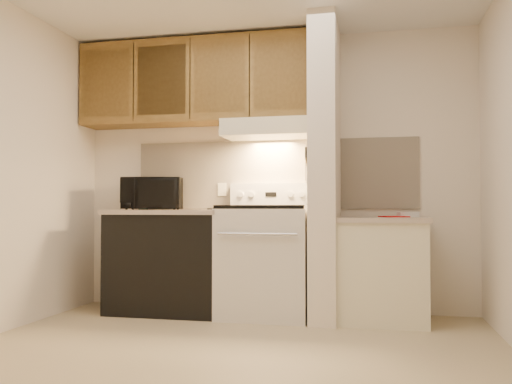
% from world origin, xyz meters
% --- Properties ---
extents(floor, '(3.60, 3.60, 0.00)m').
position_xyz_m(floor, '(0.00, 0.00, 0.00)').
color(floor, '#C3B089').
rests_on(floor, ground).
extents(wall_back, '(3.60, 2.50, 0.02)m').
position_xyz_m(wall_back, '(0.00, 1.50, 1.25)').
color(wall_back, white).
rests_on(wall_back, floor).
extents(backsplash, '(2.60, 0.02, 0.63)m').
position_xyz_m(backsplash, '(0.00, 1.49, 1.24)').
color(backsplash, white).
rests_on(backsplash, wall_back).
extents(range_body, '(0.76, 0.65, 0.92)m').
position_xyz_m(range_body, '(0.00, 1.16, 0.46)').
color(range_body, silver).
rests_on(range_body, floor).
extents(oven_window, '(0.50, 0.01, 0.30)m').
position_xyz_m(oven_window, '(0.00, 0.84, 0.50)').
color(oven_window, black).
rests_on(oven_window, range_body).
extents(oven_handle, '(0.65, 0.02, 0.02)m').
position_xyz_m(oven_handle, '(0.00, 0.80, 0.72)').
color(oven_handle, silver).
rests_on(oven_handle, range_body).
extents(cooktop, '(0.74, 0.64, 0.03)m').
position_xyz_m(cooktop, '(0.00, 1.16, 0.94)').
color(cooktop, black).
rests_on(cooktop, range_body).
extents(range_backguard, '(0.76, 0.08, 0.20)m').
position_xyz_m(range_backguard, '(0.00, 1.44, 1.05)').
color(range_backguard, silver).
rests_on(range_backguard, range_body).
extents(range_display, '(0.10, 0.01, 0.04)m').
position_xyz_m(range_display, '(0.00, 1.40, 1.05)').
color(range_display, black).
rests_on(range_display, range_backguard).
extents(range_knob_left_outer, '(0.05, 0.02, 0.05)m').
position_xyz_m(range_knob_left_outer, '(-0.28, 1.40, 1.05)').
color(range_knob_left_outer, silver).
rests_on(range_knob_left_outer, range_backguard).
extents(range_knob_left_inner, '(0.05, 0.02, 0.05)m').
position_xyz_m(range_knob_left_inner, '(-0.18, 1.40, 1.05)').
color(range_knob_left_inner, silver).
rests_on(range_knob_left_inner, range_backguard).
extents(range_knob_right_inner, '(0.05, 0.02, 0.05)m').
position_xyz_m(range_knob_right_inner, '(0.18, 1.40, 1.05)').
color(range_knob_right_inner, silver).
rests_on(range_knob_right_inner, range_backguard).
extents(range_knob_right_outer, '(0.05, 0.02, 0.05)m').
position_xyz_m(range_knob_right_outer, '(0.28, 1.40, 1.05)').
color(range_knob_right_outer, silver).
rests_on(range_knob_right_outer, range_backguard).
extents(dishwasher_front, '(1.00, 0.63, 0.87)m').
position_xyz_m(dishwasher_front, '(-0.88, 1.17, 0.43)').
color(dishwasher_front, black).
rests_on(dishwasher_front, floor).
extents(left_countertop, '(1.04, 0.67, 0.04)m').
position_xyz_m(left_countertop, '(-0.88, 1.17, 0.89)').
color(left_countertop, '#B7A696').
rests_on(left_countertop, dishwasher_front).
extents(spoon_rest, '(0.23, 0.15, 0.02)m').
position_xyz_m(spoon_rest, '(-0.48, 1.36, 0.92)').
color(spoon_rest, black).
rests_on(spoon_rest, left_countertop).
extents(teal_jar, '(0.12, 0.12, 0.10)m').
position_xyz_m(teal_jar, '(-1.23, 1.39, 0.96)').
color(teal_jar, '#27655E').
rests_on(teal_jar, left_countertop).
extents(outlet, '(0.08, 0.01, 0.12)m').
position_xyz_m(outlet, '(-0.48, 1.48, 1.10)').
color(outlet, '#ECE6C5').
rests_on(outlet, backsplash).
extents(microwave, '(0.61, 0.48, 0.30)m').
position_xyz_m(microwave, '(-1.10, 1.31, 1.06)').
color(microwave, black).
rests_on(microwave, left_countertop).
extents(partition_pillar, '(0.22, 0.70, 2.50)m').
position_xyz_m(partition_pillar, '(0.51, 1.15, 1.25)').
color(partition_pillar, white).
rests_on(partition_pillar, floor).
extents(pillar_trim, '(0.01, 0.70, 0.04)m').
position_xyz_m(pillar_trim, '(0.39, 1.15, 1.30)').
color(pillar_trim, brown).
rests_on(pillar_trim, partition_pillar).
extents(knife_strip, '(0.02, 0.42, 0.04)m').
position_xyz_m(knife_strip, '(0.39, 1.10, 1.32)').
color(knife_strip, black).
rests_on(knife_strip, partition_pillar).
extents(knife_blade_a, '(0.01, 0.03, 0.16)m').
position_xyz_m(knife_blade_a, '(0.38, 0.94, 1.22)').
color(knife_blade_a, silver).
rests_on(knife_blade_a, knife_strip).
extents(knife_handle_a, '(0.02, 0.02, 0.10)m').
position_xyz_m(knife_handle_a, '(0.38, 0.95, 1.37)').
color(knife_handle_a, black).
rests_on(knife_handle_a, knife_strip).
extents(knife_blade_b, '(0.01, 0.04, 0.18)m').
position_xyz_m(knife_blade_b, '(0.38, 1.01, 1.21)').
color(knife_blade_b, silver).
rests_on(knife_blade_b, knife_strip).
extents(knife_handle_b, '(0.02, 0.02, 0.10)m').
position_xyz_m(knife_handle_b, '(0.38, 1.02, 1.37)').
color(knife_handle_b, black).
rests_on(knife_handle_b, knife_strip).
extents(knife_blade_c, '(0.01, 0.04, 0.20)m').
position_xyz_m(knife_blade_c, '(0.38, 1.11, 1.20)').
color(knife_blade_c, silver).
rests_on(knife_blade_c, knife_strip).
extents(knife_handle_c, '(0.02, 0.02, 0.10)m').
position_xyz_m(knife_handle_c, '(0.38, 1.10, 1.37)').
color(knife_handle_c, black).
rests_on(knife_handle_c, knife_strip).
extents(knife_blade_d, '(0.01, 0.04, 0.16)m').
position_xyz_m(knife_blade_d, '(0.38, 1.19, 1.22)').
color(knife_blade_d, silver).
rests_on(knife_blade_d, knife_strip).
extents(knife_handle_d, '(0.02, 0.02, 0.10)m').
position_xyz_m(knife_handle_d, '(0.38, 1.18, 1.37)').
color(knife_handle_d, black).
rests_on(knife_handle_d, knife_strip).
extents(knife_blade_e, '(0.01, 0.04, 0.18)m').
position_xyz_m(knife_blade_e, '(0.38, 1.26, 1.21)').
color(knife_blade_e, silver).
rests_on(knife_blade_e, knife_strip).
extents(knife_handle_e, '(0.02, 0.02, 0.10)m').
position_xyz_m(knife_handle_e, '(0.38, 1.26, 1.37)').
color(knife_handle_e, black).
rests_on(knife_handle_e, knife_strip).
extents(oven_mitt, '(0.03, 0.10, 0.25)m').
position_xyz_m(oven_mitt, '(0.38, 1.32, 1.16)').
color(oven_mitt, gray).
rests_on(oven_mitt, partition_pillar).
extents(right_cab_base, '(0.70, 0.60, 0.81)m').
position_xyz_m(right_cab_base, '(0.97, 1.15, 0.40)').
color(right_cab_base, '#ECE6C5').
rests_on(right_cab_base, floor).
extents(right_countertop, '(0.74, 0.64, 0.04)m').
position_xyz_m(right_countertop, '(0.97, 1.15, 0.83)').
color(right_countertop, '#B7A696').
rests_on(right_countertop, right_cab_base).
extents(red_folder, '(0.26, 0.31, 0.01)m').
position_xyz_m(red_folder, '(1.07, 1.25, 0.85)').
color(red_folder, '#B50202').
rests_on(red_folder, right_countertop).
extents(white_box, '(0.18, 0.14, 0.04)m').
position_xyz_m(white_box, '(1.19, 1.33, 0.87)').
color(white_box, white).
rests_on(white_box, right_countertop).
extents(range_hood, '(0.78, 0.44, 0.15)m').
position_xyz_m(range_hood, '(0.00, 1.28, 1.62)').
color(range_hood, '#ECE6C5').
rests_on(range_hood, upper_cabinets).
extents(hood_lip, '(0.78, 0.04, 0.06)m').
position_xyz_m(hood_lip, '(0.00, 1.07, 1.58)').
color(hood_lip, '#ECE6C5').
rests_on(hood_lip, range_hood).
extents(upper_cabinets, '(2.18, 0.33, 0.77)m').
position_xyz_m(upper_cabinets, '(-0.69, 1.32, 2.08)').
color(upper_cabinets, brown).
rests_on(upper_cabinets, wall_back).
extents(cab_door_a, '(0.46, 0.01, 0.63)m').
position_xyz_m(cab_door_a, '(-1.51, 1.17, 2.08)').
color(cab_door_a, brown).
rests_on(cab_door_a, upper_cabinets).
extents(cab_gap_a, '(0.01, 0.01, 0.73)m').
position_xyz_m(cab_gap_a, '(-1.23, 1.16, 2.08)').
color(cab_gap_a, black).
rests_on(cab_gap_a, upper_cabinets).
extents(cab_door_b, '(0.46, 0.01, 0.63)m').
position_xyz_m(cab_door_b, '(-0.96, 1.17, 2.08)').
color(cab_door_b, brown).
rests_on(cab_door_b, upper_cabinets).
extents(cab_gap_b, '(0.01, 0.01, 0.73)m').
position_xyz_m(cab_gap_b, '(-0.69, 1.16, 2.08)').
color(cab_gap_b, black).
rests_on(cab_gap_b, upper_cabinets).
extents(cab_door_c, '(0.46, 0.01, 0.63)m').
position_xyz_m(cab_door_c, '(-0.42, 1.17, 2.08)').
color(cab_door_c, brown).
rests_on(cab_door_c, upper_cabinets).
extents(cab_gap_c, '(0.01, 0.01, 0.73)m').
position_xyz_m(cab_gap_c, '(-0.14, 1.16, 2.08)').
color(cab_gap_c, black).
rests_on(cab_gap_c, upper_cabinets).
extents(cab_door_d, '(0.46, 0.01, 0.63)m').
position_xyz_m(cab_door_d, '(0.13, 1.17, 2.08)').
color(cab_door_d, brown).
rests_on(cab_door_d, upper_cabinets).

